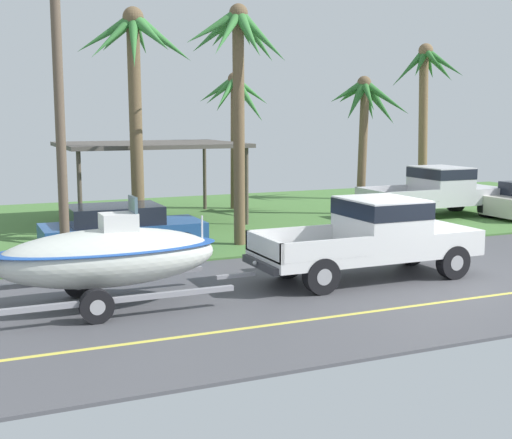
# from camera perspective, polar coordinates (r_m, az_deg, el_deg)

# --- Properties ---
(ground) EXTENTS (36.00, 22.00, 0.11)m
(ground) POSITION_cam_1_polar(r_m,az_deg,el_deg) (23.94, 2.05, -0.62)
(ground) COLOR #4C4C51
(pickup_truck_towing) EXTENTS (5.61, 1.97, 1.89)m
(pickup_truck_towing) POSITION_cam_1_polar(r_m,az_deg,el_deg) (16.55, 10.14, -1.18)
(pickup_truck_towing) COLOR silver
(pickup_truck_towing) RESTS_ON ground
(boat_on_trailer) EXTENTS (5.68, 2.26, 2.22)m
(boat_on_trailer) POSITION_cam_1_polar(r_m,az_deg,el_deg) (14.08, -12.17, -3.04)
(boat_on_trailer) COLOR gray
(boat_on_trailer) RESTS_ON ground
(parked_pickup_background) EXTENTS (5.71, 2.11, 1.92)m
(parked_pickup_background) POSITION_cam_1_polar(r_m,az_deg,el_deg) (26.87, 14.93, 2.40)
(parked_pickup_background) COLOR silver
(parked_pickup_background) RESTS_ON ground
(parked_sedan_near) EXTENTS (4.39, 1.88, 1.38)m
(parked_sedan_near) POSITION_cam_1_polar(r_m,az_deg,el_deg) (19.39, -11.08, -0.90)
(parked_sedan_near) COLOR #234C89
(parked_sedan_near) RESTS_ON ground
(carport_awning) EXTENTS (6.18, 4.85, 2.86)m
(carport_awning) POSITION_cam_1_polar(r_m,az_deg,el_deg) (24.95, -8.82, 5.97)
(carport_awning) COLOR #4C4238
(carport_awning) RESTS_ON ground
(palm_tree_near_left) EXTENTS (3.19, 3.23, 6.96)m
(palm_tree_near_left) POSITION_cam_1_polar(r_m,az_deg,el_deg) (31.95, 13.85, 10.73)
(palm_tree_near_left) COLOR brown
(palm_tree_near_left) RESTS_ON ground
(palm_tree_near_right) EXTENTS (2.88, 2.86, 5.30)m
(palm_tree_near_right) POSITION_cam_1_polar(r_m,az_deg,el_deg) (26.72, 9.07, 8.95)
(palm_tree_near_right) COLOR brown
(palm_tree_near_right) RESTS_ON ground
(palm_tree_mid) EXTENTS (3.71, 3.02, 7.10)m
(palm_tree_mid) POSITION_cam_1_polar(r_m,az_deg,el_deg) (22.04, -9.96, 12.29)
(palm_tree_mid) COLOR brown
(palm_tree_mid) RESTS_ON ground
(palm_tree_far_left) EXTENTS (2.80, 3.49, 5.53)m
(palm_tree_far_left) POSITION_cam_1_polar(r_m,az_deg,el_deg) (27.96, -1.74, 9.42)
(palm_tree_far_left) COLOR brown
(palm_tree_far_left) RESTS_ON ground
(palm_tree_far_right) EXTENTS (2.88, 3.03, 6.94)m
(palm_tree_far_right) POSITION_cam_1_polar(r_m,az_deg,el_deg) (20.17, -1.50, 12.99)
(palm_tree_far_right) COLOR brown
(palm_tree_far_right) RESTS_ON ground
(utility_pole) EXTENTS (0.24, 1.80, 8.54)m
(utility_pole) POSITION_cam_1_polar(r_m,az_deg,el_deg) (17.53, -15.99, 10.25)
(utility_pole) COLOR brown
(utility_pole) RESTS_ON ground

